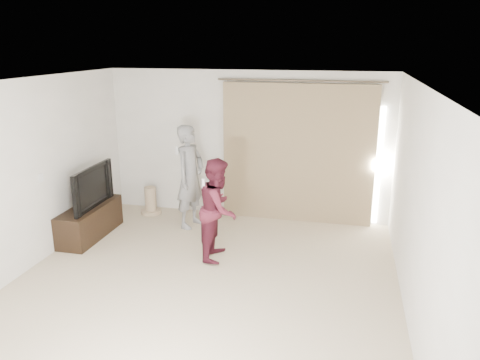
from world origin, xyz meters
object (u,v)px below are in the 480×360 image
Objects in this scene: person_man at (190,177)px; tv at (87,187)px; tv_console at (90,221)px; person_woman at (218,209)px.

tv is at bearing -150.68° from person_man.
person_woman is at bearing -6.53° from tv_console.
person_man is (1.45, 0.81, 0.03)m from tv.
tv is at bearing 0.00° from tv_console.
person_man reaches higher than person_woman.
person_man is 1.34m from person_woman.
tv_console is 0.90× the size of person_woman.
person_woman is at bearing -97.31° from tv.
tv_console is 0.59m from tv.
tv_console is at bearing -0.00° from tv.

